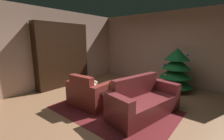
# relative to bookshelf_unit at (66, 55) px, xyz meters

# --- Properties ---
(ground_plane) EXTENTS (7.17, 7.17, 0.00)m
(ground_plane) POSITION_rel_bookshelf_unit_xyz_m (2.58, -0.34, -1.11)
(ground_plane) COLOR #946848
(wall_back) EXTENTS (5.70, 0.06, 2.72)m
(wall_back) POSITION_rel_bookshelf_unit_xyz_m (2.58, 2.67, 0.25)
(wall_back) COLOR tan
(wall_back) RESTS_ON ground
(wall_left) EXTENTS (0.06, 6.09, 2.72)m
(wall_left) POSITION_rel_bookshelf_unit_xyz_m (-0.24, -0.34, 0.25)
(wall_left) COLOR tan
(wall_left) RESTS_ON ground
(area_rug) EXTENTS (2.85, 1.95, 0.01)m
(area_rug) POSITION_rel_bookshelf_unit_xyz_m (2.65, -0.51, -1.11)
(area_rug) COLOR maroon
(area_rug) RESTS_ON ground
(bookshelf_unit) EXTENTS (0.34, 1.97, 2.25)m
(bookshelf_unit) POSITION_rel_bookshelf_unit_xyz_m (0.00, 0.00, 0.00)
(bookshelf_unit) COLOR black
(bookshelf_unit) RESTS_ON ground
(armchair_red) EXTENTS (1.07, 0.79, 0.84)m
(armchair_red) POSITION_rel_bookshelf_unit_xyz_m (2.00, -0.71, -0.81)
(armchair_red) COLOR maroon
(armchair_red) RESTS_ON ground
(couch_red) EXTENTS (1.07, 1.89, 0.86)m
(couch_red) POSITION_rel_bookshelf_unit_xyz_m (3.30, -0.25, -0.82)
(couch_red) COLOR maroon
(couch_red) RESTS_ON ground
(coffee_table) EXTENTS (0.68, 0.68, 0.44)m
(coffee_table) POSITION_rel_bookshelf_unit_xyz_m (2.57, -0.44, -0.71)
(coffee_table) COLOR black
(coffee_table) RESTS_ON ground
(book_stack_on_table) EXTENTS (0.21, 0.16, 0.12)m
(book_stack_on_table) POSITION_rel_bookshelf_unit_xyz_m (2.58, -0.46, -0.60)
(book_stack_on_table) COLOR #3F5288
(book_stack_on_table) RESTS_ON coffee_table
(bottle_on_table) EXTENTS (0.07, 0.07, 0.29)m
(bottle_on_table) POSITION_rel_bookshelf_unit_xyz_m (2.61, -0.62, -0.55)
(bottle_on_table) COLOR #582416
(bottle_on_table) RESTS_ON coffee_table
(decorated_tree) EXTENTS (1.10, 1.10, 1.41)m
(decorated_tree) POSITION_rel_bookshelf_unit_xyz_m (3.33, 1.89, -0.40)
(decorated_tree) COLOR brown
(decorated_tree) RESTS_ON ground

